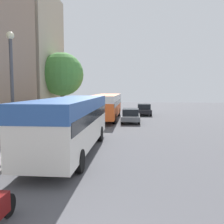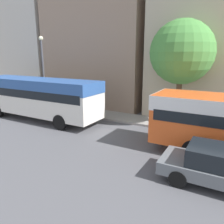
{
  "view_description": "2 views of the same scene",
  "coord_description": "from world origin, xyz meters",
  "px_view_note": "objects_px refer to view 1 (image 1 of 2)",
  "views": [
    {
      "loc": [
        1.51,
        -3.24,
        3.56
      ],
      "look_at": [
        -0.5,
        18.98,
        1.43
      ],
      "focal_mm": 40.0,
      "sensor_mm": 36.0,
      "label": 1
    },
    {
      "loc": [
        9.25,
        22.62,
        4.61
      ],
      "look_at": [
        -1.9,
        16.37,
        1.33
      ],
      "focal_mm": 35.0,
      "sensor_mm": 36.0,
      "label": 2
    }
  ],
  "objects_px": {
    "car_far_curb": "(131,115)",
    "bus_lead": "(72,118)",
    "car_crossing": "(144,109)",
    "bus_following": "(107,103)"
  },
  "relations": [
    {
      "from": "car_far_curb",
      "to": "car_crossing",
      "type": "bearing_deg",
      "value": 77.53
    },
    {
      "from": "bus_lead",
      "to": "car_crossing",
      "type": "xyz_separation_m",
      "value": [
        4.68,
        20.0,
        -1.18
      ]
    },
    {
      "from": "bus_lead",
      "to": "bus_following",
      "type": "height_order",
      "value": "bus_lead"
    },
    {
      "from": "bus_lead",
      "to": "bus_following",
      "type": "bearing_deg",
      "value": 88.98
    },
    {
      "from": "bus_lead",
      "to": "bus_following",
      "type": "distance_m",
      "value": 14.81
    },
    {
      "from": "bus_following",
      "to": "car_crossing",
      "type": "distance_m",
      "value": 6.9
    },
    {
      "from": "car_crossing",
      "to": "bus_lead",
      "type": "bearing_deg",
      "value": -103.16
    },
    {
      "from": "bus_following",
      "to": "car_far_curb",
      "type": "relative_size",
      "value": 2.62
    },
    {
      "from": "car_far_curb",
      "to": "bus_lead",
      "type": "bearing_deg",
      "value": -103.56
    },
    {
      "from": "car_far_curb",
      "to": "bus_following",
      "type": "bearing_deg",
      "value": 141.04
    }
  ]
}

